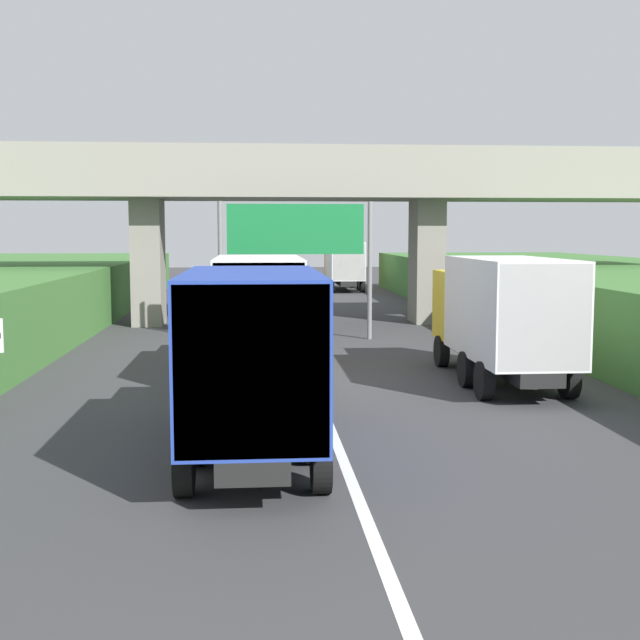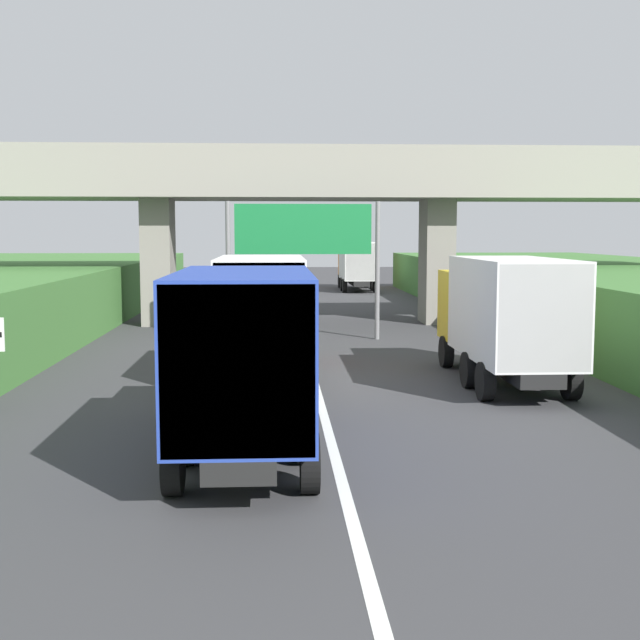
% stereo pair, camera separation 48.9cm
% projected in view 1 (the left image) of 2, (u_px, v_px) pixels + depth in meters
% --- Properties ---
extents(lane_centre_stripe, '(0.20, 101.84, 0.01)m').
position_uv_depth(lane_centre_stripe, '(299.00, 347.00, 29.67)').
color(lane_centre_stripe, white).
rests_on(lane_centre_stripe, ground).
extents(overpass_bridge, '(40.00, 4.80, 7.79)m').
position_uv_depth(overpass_bridge, '(289.00, 193.00, 36.71)').
color(overpass_bridge, gray).
rests_on(overpass_bridge, ground).
extents(overhead_highway_sign, '(5.88, 0.18, 5.29)m').
position_uv_depth(overhead_highway_sign, '(296.00, 238.00, 31.22)').
color(overhead_highway_sign, slate).
rests_on(overhead_highway_sign, ground).
extents(truck_orange, '(2.44, 7.30, 3.44)m').
position_uv_depth(truck_orange, '(343.00, 263.00, 58.61)').
color(truck_orange, black).
rests_on(truck_orange, ground).
extents(truck_blue, '(2.44, 7.30, 3.44)m').
position_uv_depth(truck_blue, '(252.00, 352.00, 15.00)').
color(truck_blue, black).
rests_on(truck_blue, ground).
extents(truck_red, '(2.44, 7.30, 3.44)m').
position_uv_depth(truck_red, '(259.00, 310.00, 23.24)').
color(truck_red, black).
rests_on(truck_red, ground).
extents(truck_yellow, '(2.44, 7.30, 3.44)m').
position_uv_depth(truck_yellow, '(501.00, 313.00, 22.40)').
color(truck_yellow, black).
rests_on(truck_yellow, ground).
extents(car_silver, '(1.86, 4.10, 1.72)m').
position_uv_depth(car_silver, '(204.00, 278.00, 58.87)').
color(car_silver, '#B2B5B7').
rests_on(car_silver, ground).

